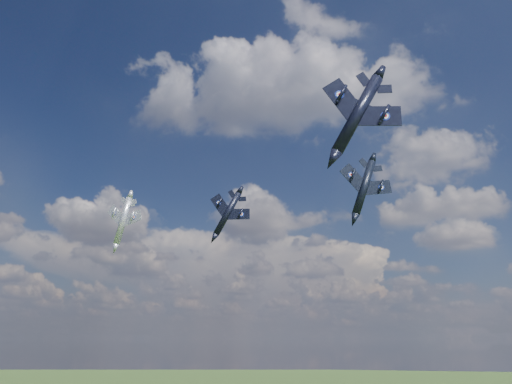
% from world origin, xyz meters
% --- Properties ---
extents(jet_lead_navy, '(10.44, 13.34, 6.43)m').
position_xyz_m(jet_lead_navy, '(-9.35, 19.75, 82.06)').
color(jet_lead_navy, black).
extents(jet_right_navy, '(12.79, 16.02, 7.69)m').
position_xyz_m(jet_right_navy, '(15.70, -14.68, 84.02)').
color(jet_right_navy, black).
extents(jet_high_navy, '(16.52, 18.69, 6.85)m').
position_xyz_m(jet_high_navy, '(16.09, 23.19, 86.51)').
color(jet_high_navy, black).
extents(jet_left_silver, '(12.39, 14.86, 5.01)m').
position_xyz_m(jet_left_silver, '(-31.03, 20.30, 81.88)').
color(jet_left_silver, gray).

